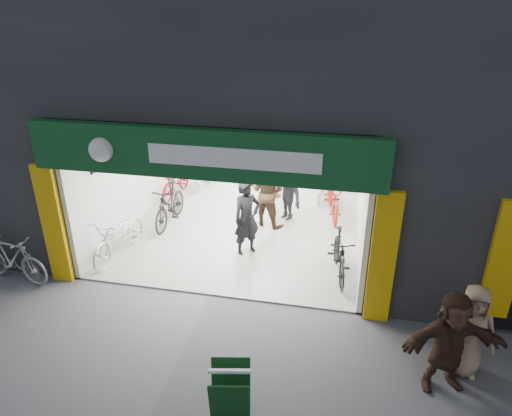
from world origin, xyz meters
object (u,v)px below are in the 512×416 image
(pedestrian_near, at_px, (469,331))
(bike_left_front, at_px, (119,236))
(parked_bike, at_px, (12,258))
(sandwich_board, at_px, (230,393))
(bike_right_front, at_px, (339,255))

(pedestrian_near, bearing_deg, bike_left_front, 167.39)
(bike_left_front, height_order, parked_bike, parked_bike)
(bike_left_front, xyz_separation_m, sandwich_board, (3.66, -3.88, -0.04))
(parked_bike, bearing_deg, bike_right_front, -67.85)
(bike_right_front, xyz_separation_m, pedestrian_near, (2.07, -2.40, 0.28))
(bike_left_front, relative_size, pedestrian_near, 1.23)
(bike_right_front, height_order, parked_bike, parked_bike)
(bike_left_front, distance_m, parked_bike, 2.22)
(bike_left_front, distance_m, sandwich_board, 5.33)
(pedestrian_near, distance_m, sandwich_board, 3.80)
(bike_left_front, relative_size, sandwich_board, 2.28)
(parked_bike, bearing_deg, bike_left_front, -41.60)
(bike_right_front, bearing_deg, pedestrian_near, -57.81)
(sandwich_board, bearing_deg, pedestrian_near, 14.32)
(bike_left_front, xyz_separation_m, parked_bike, (-1.71, -1.41, 0.03))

